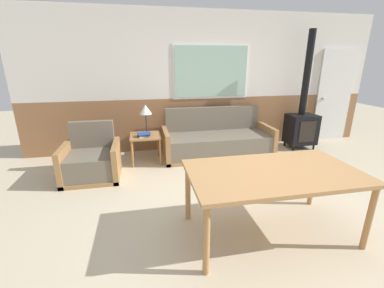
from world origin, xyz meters
The scene contains 10 objects.
ground_plane centered at (0.00, 0.00, 0.00)m, with size 16.00×16.00×0.00m, color beige.
wall_back centered at (0.00, 2.63, 1.36)m, with size 7.20×0.09×2.70m.
couch centered at (0.07, 2.07, 0.26)m, with size 2.08×0.86×0.89m.
armchair centered at (-2.16, 1.48, 0.25)m, with size 0.85×0.78×0.84m.
side_table centered at (-1.30, 1.99, 0.42)m, with size 0.54×0.54×0.50m.
table_lamp centered at (-1.27, 2.09, 0.93)m, with size 0.22×0.22×0.53m.
book_stack centered at (-1.32, 1.91, 0.54)m, with size 0.24×0.19×0.06m.
dining_table centered at (-0.07, -0.35, 0.66)m, with size 1.73×0.97×0.72m.
wood_stove centered at (1.93, 2.16, 0.59)m, with size 0.58×0.45×2.35m.
entry_door centered at (2.95, 2.57, 1.01)m, with size 0.85×0.09×2.02m.
Camera 1 is at (-1.35, -2.51, 1.78)m, focal length 24.00 mm.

